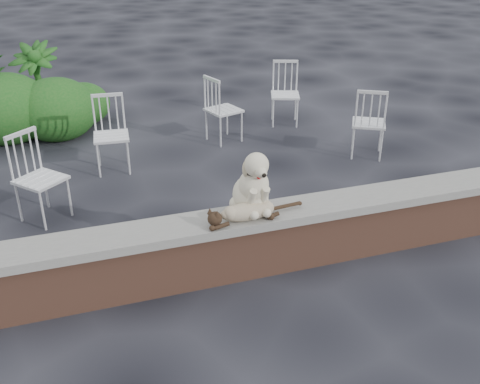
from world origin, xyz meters
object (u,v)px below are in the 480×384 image
object	(u,v)px
chair_e	(224,109)
chair_a	(40,178)
chair_d	(285,94)
chair_b	(111,135)
chair_c	(369,122)
potted_plant_b	(38,87)
cat	(247,210)
dog	(251,179)

from	to	relation	value
chair_e	chair_a	size ratio (longest dim) A/B	1.00
chair_d	chair_e	bearing A→B (deg)	-139.89
chair_b	chair_c	bearing A→B (deg)	-4.92
chair_d	potted_plant_b	distance (m)	3.67
chair_c	chair_b	bearing A→B (deg)	19.99
cat	chair_e	size ratio (longest dim) A/B	1.12
cat	chair_c	world-z (taller)	chair_c
dog	chair_b	bearing A→B (deg)	107.05
chair_e	potted_plant_b	size ratio (longest dim) A/B	0.74
chair_b	dog	bearing A→B (deg)	-65.36
cat	chair_c	size ratio (longest dim) A/B	1.12
chair_b	potted_plant_b	distance (m)	2.08
chair_d	cat	bearing A→B (deg)	-97.25
chair_b	potted_plant_b	world-z (taller)	potted_plant_b
chair_c	chair_e	size ratio (longest dim) A/B	1.00
dog	chair_d	distance (m)	3.97
chair_d	dog	bearing A→B (deg)	-97.20
dog	potted_plant_b	bearing A→B (deg)	108.72
dog	chair_e	distance (m)	3.22
cat	chair_d	size ratio (longest dim) A/B	1.12
chair_b	chair_a	distance (m)	1.33
chair_b	chair_d	size ratio (longest dim) A/B	1.00
chair_c	chair_a	distance (m)	4.12
chair_c	chair_e	bearing A→B (deg)	-4.35
dog	cat	distance (m)	0.27
chair_d	chair_b	bearing A→B (deg)	-140.72
chair_c	cat	bearing A→B (deg)	71.32
chair_a	potted_plant_b	distance (m)	2.95
chair_b	chair_d	bearing A→B (deg)	24.42
chair_e	chair_c	bearing A→B (deg)	-141.87
chair_b	chair_a	world-z (taller)	same
chair_d	potted_plant_b	size ratio (longest dim) A/B	0.74
chair_b	chair_a	bearing A→B (deg)	-123.69
cat	chair_c	bearing A→B (deg)	38.82
cat	chair_c	distance (m)	3.24
cat	chair_e	world-z (taller)	chair_e
chair_a	potted_plant_b	xyz separation A→B (m)	(-0.00, 2.94, 0.17)
chair_c	potted_plant_b	size ratio (longest dim) A/B	0.74
cat	chair_d	xyz separation A→B (m)	(1.87, 3.67, -0.20)
dog	chair_b	size ratio (longest dim) A/B	0.63
dog	potted_plant_b	world-z (taller)	potted_plant_b
dog	chair_c	xyz separation A→B (m)	(2.34, 2.00, -0.41)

